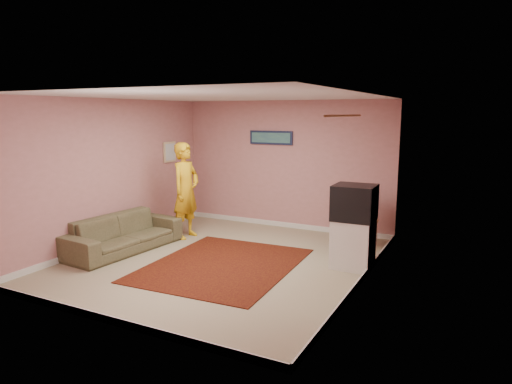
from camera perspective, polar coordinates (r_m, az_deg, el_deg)
The scene contains 26 objects.
ground at distance 7.45m, azimuth -4.26°, elevation -8.57°, with size 5.00×5.00×0.00m, color gray.
wall_back at distance 9.35m, azimuth 3.62°, elevation 3.39°, with size 4.50×0.02×2.60m, color #BB7B7F.
wall_front at distance 5.21m, azimuth -18.86°, elevation -2.31°, with size 4.50×0.02×2.60m, color #BB7B7F.
wall_left at distance 8.53m, azimuth -17.42°, elevation 2.33°, with size 0.02×5.00×2.60m, color #BB7B7F.
wall_right at distance 6.28m, azimuth 13.41°, elevation -0.03°, with size 0.02×5.00×2.60m, color #BB7B7F.
ceiling at distance 7.07m, azimuth -4.53°, elevation 11.85°, with size 4.50×5.00×0.02m, color silver.
baseboard_back at distance 9.56m, azimuth 3.52°, elevation -4.08°, with size 4.50×0.02×0.10m, color silver.
baseboard_front at distance 5.60m, azimuth -18.05°, elevation -14.89°, with size 4.50×0.02×0.10m, color silver.
baseboard_left at distance 8.76m, azimuth -16.96°, elevation -5.80°, with size 0.02×5.00×0.10m, color silver.
baseboard_right at distance 6.61m, azimuth 12.89°, elevation -10.76°, with size 0.02×5.00×0.10m, color silver.
window at distance 5.40m, azimuth 11.13°, elevation 0.08°, with size 0.01×1.10×1.50m, color black.
curtain_sheer at distance 5.30m, azimuth 10.47°, elevation -2.29°, with size 0.01×0.75×2.10m, color silver.
curtain_floral at distance 5.97m, azimuth 12.26°, elevation -0.99°, with size 0.01×0.35×2.10m, color beige.
curtain_rod at distance 5.34m, azimuth 10.99°, elevation 9.36°, with size 0.02×0.02×1.40m, color brown.
picture_back at distance 9.40m, azimuth 1.89°, elevation 6.80°, with size 0.95×0.04×0.28m.
picture_left at distance 9.68m, azimuth -10.72°, elevation 4.95°, with size 0.04×0.38×0.42m.
area_rug at distance 7.24m, azimuth -4.15°, elevation -9.05°, with size 2.12×2.65×0.01m, color black.
tv_cabinet at distance 7.18m, azimuth 12.02°, elevation -6.34°, with size 0.59×0.54×0.75m, color silver.
crt_tv at distance 7.03m, azimuth 12.16°, elevation -1.29°, with size 0.64×0.57×0.54m.
chair_a at distance 8.28m, azimuth 13.23°, elevation -2.76°, with size 0.49×0.47×0.52m.
dvd_player at distance 8.29m, azimuth 13.22°, elevation -3.20°, with size 0.34×0.24×0.06m, color silver.
blue_throw at distance 8.42m, azimuth 13.60°, elevation -1.26°, with size 0.45×0.06×0.47m, color #87B1DE.
chair_b at distance 7.15m, azimuth 11.24°, elevation -4.76°, with size 0.43×0.45×0.51m.
game_console at distance 7.17m, azimuth 11.22°, elevation -5.31°, with size 0.21×0.15×0.04m, color white.
sofa at distance 8.20m, azimuth -16.21°, elevation -4.97°, with size 2.10×0.82×0.61m, color brown.
person at distance 8.71m, azimuth -8.76°, elevation 0.19°, with size 0.66×0.43×1.81m, color gold.
Camera 1 is at (3.69, -6.03, 2.35)m, focal length 32.00 mm.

